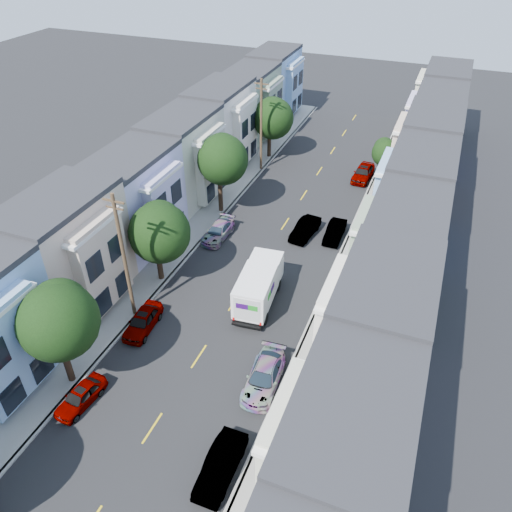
{
  "coord_description": "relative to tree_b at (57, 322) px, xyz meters",
  "views": [
    {
      "loc": [
        12.09,
        -20.2,
        25.14
      ],
      "look_at": [
        0.45,
        9.34,
        2.2
      ],
      "focal_mm": 35.0,
      "sensor_mm": 36.0,
      "label": 1
    }
  ],
  "objects": [
    {
      "name": "parked_right_b",
      "position": [
        11.2,
        4.2,
        -4.54
      ],
      "size": [
        2.28,
        4.79,
        1.4
      ],
      "primitive_type": "imported",
      "rotation": [
        0.0,
        0.0,
        0.07
      ],
      "color": "white",
      "rests_on": "ground"
    },
    {
      "name": "curb_right",
      "position": [
        12.35,
        19.79,
        -5.16
      ],
      "size": [
        0.3,
        70.0,
        0.15
      ],
      "primitive_type": "cube",
      "color": "gray",
      "rests_on": "ground"
    },
    {
      "name": "lead_sedan",
      "position": [
        8.6,
        21.59,
        -4.54
      ],
      "size": [
        1.98,
        4.34,
        1.4
      ],
      "primitive_type": "imported",
      "rotation": [
        0.0,
        0.0,
        -0.12
      ],
      "color": "black",
      "rests_on": "ground"
    },
    {
      "name": "parked_right_a",
      "position": [
        11.2,
        -2.26,
        -4.53
      ],
      "size": [
        1.52,
        4.25,
        1.41
      ],
      "primitive_type": "imported",
      "rotation": [
        0.0,
        0.0,
        0.01
      ],
      "color": "#525A61",
      "rests_on": "ground"
    },
    {
      "name": "fedex_truck",
      "position": [
        8.03,
        11.43,
        -3.57
      ],
      "size": [
        2.4,
        6.24,
        2.99
      ],
      "rotation": [
        0.0,
        0.0,
        0.1
      ],
      "color": "white",
      "rests_on": "ground"
    },
    {
      "name": "tree_b",
      "position": [
        0.0,
        0.0,
        0.0
      ],
      "size": [
        4.7,
        4.7,
        7.61
      ],
      "color": "black",
      "rests_on": "ground"
    },
    {
      "name": "parked_right_c",
      "position": [
        11.2,
        22.21,
        -4.58
      ],
      "size": [
        1.45,
        3.97,
        1.32
      ],
      "primitive_type": "imported",
      "rotation": [
        0.0,
        0.0,
        0.01
      ],
      "color": "black",
      "rests_on": "ground"
    },
    {
      "name": "sidewalk_left",
      "position": [
        -1.05,
        19.79,
        -5.16
      ],
      "size": [
        2.6,
        70.0,
        0.15
      ],
      "primitive_type": "cube",
      "color": "gray",
      "rests_on": "ground"
    },
    {
      "name": "townhouse_row_left",
      "position": [
        -4.85,
        19.79,
        -5.24
      ],
      "size": [
        5.0,
        70.0,
        8.5
      ],
      "primitive_type": "cube",
      "color": "gray",
      "rests_on": "ground"
    },
    {
      "name": "tree_far_r",
      "position": [
        13.2,
        33.94,
        -1.57
      ],
      "size": [
        2.85,
        2.85,
        5.15
      ],
      "color": "black",
      "rests_on": "ground"
    },
    {
      "name": "utility_pole_far",
      "position": [
        0.0,
        32.79,
        -0.09
      ],
      "size": [
        1.6,
        0.26,
        10.0
      ],
      "color": "#42301E",
      "rests_on": "ground"
    },
    {
      "name": "parked_right_d",
      "position": [
        11.2,
        34.63,
        -4.46
      ],
      "size": [
        2.07,
        4.85,
        1.54
      ],
      "primitive_type": "imported",
      "rotation": [
        0.0,
        0.0,
        -0.05
      ],
      "color": "black",
      "rests_on": "ground"
    },
    {
      "name": "road_slab",
      "position": [
        6.3,
        19.79,
        -5.23
      ],
      "size": [
        12.0,
        70.0,
        0.02
      ],
      "primitive_type": "cube",
      "color": "black",
      "rests_on": "ground"
    },
    {
      "name": "tree_c",
      "position": [
        0.0,
        11.19,
        -0.69
      ],
      "size": [
        4.7,
        4.7,
        6.92
      ],
      "color": "black",
      "rests_on": "ground"
    },
    {
      "name": "parked_left_c",
      "position": [
        1.4,
        5.78,
        -4.55
      ],
      "size": [
        1.99,
        4.37,
        1.38
      ],
      "primitive_type": "imported",
      "rotation": [
        0.0,
        0.0,
        0.09
      ],
      "color": "#B3B5B8",
      "rests_on": "ground"
    },
    {
      "name": "sidewalk_right",
      "position": [
        13.65,
        19.79,
        -5.16
      ],
      "size": [
        2.6,
        70.0,
        0.15
      ],
      "primitive_type": "cube",
      "color": "gray",
      "rests_on": "ground"
    },
    {
      "name": "centerline",
      "position": [
        6.3,
        19.79,
        -5.24
      ],
      "size": [
        0.12,
        70.0,
        0.01
      ],
      "primitive_type": "cube",
      "color": "gold",
      "rests_on": "ground"
    },
    {
      "name": "townhouse_row_right",
      "position": [
        17.45,
        19.79,
        -5.24
      ],
      "size": [
        5.0,
        70.0,
        8.5
      ],
      "primitive_type": "cube",
      "color": "gray",
      "rests_on": "ground"
    },
    {
      "name": "tree_e",
      "position": [
        0.0,
        36.25,
        -0.48
      ],
      "size": [
        4.68,
        4.68,
        7.12
      ],
      "color": "black",
      "rests_on": "ground"
    },
    {
      "name": "curb_left",
      "position": [
        0.25,
        19.79,
        -5.16
      ],
      "size": [
        0.3,
        70.0,
        0.15
      ],
      "primitive_type": "cube",
      "color": "gray",
      "rests_on": "ground"
    },
    {
      "name": "utility_pole_near",
      "position": [
        0.0,
        6.79,
        -0.09
      ],
      "size": [
        1.6,
        0.26,
        10.0
      ],
      "color": "#42301E",
      "rests_on": "ground"
    },
    {
      "name": "tree_d",
      "position": [
        -0.0,
        22.69,
        0.3
      ],
      "size": [
        4.7,
        4.7,
        7.91
      ],
      "color": "black",
      "rests_on": "ground"
    },
    {
      "name": "ground",
      "position": [
        6.3,
        4.79,
        -5.24
      ],
      "size": [
        160.0,
        160.0,
        0.0
      ],
      "primitive_type": "plane",
      "color": "black",
      "rests_on": "ground"
    },
    {
      "name": "parked_left_b",
      "position": [
        1.4,
        -1.23,
        -4.63
      ],
      "size": [
        1.83,
        3.89,
        1.22
      ],
      "primitive_type": "imported",
      "rotation": [
        0.0,
        0.0,
        -0.1
      ],
      "color": "black",
      "rests_on": "ground"
    },
    {
      "name": "parked_left_d",
      "position": [
        1.4,
        18.41,
        -4.6
      ],
      "size": [
        1.85,
        4.3,
        1.28
      ],
      "primitive_type": "imported",
      "rotation": [
        0.0,
        0.0,
        -0.01
      ],
      "color": "#4B1B11",
      "rests_on": "ground"
    }
  ]
}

